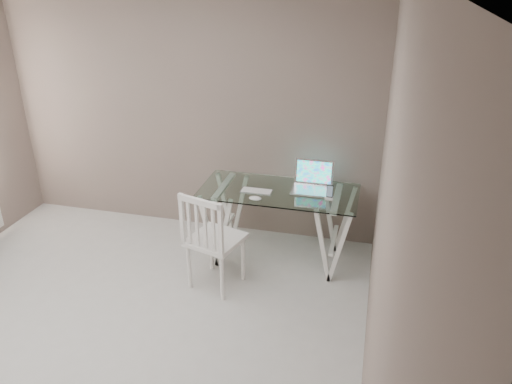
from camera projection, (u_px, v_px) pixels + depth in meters
room at (44, 143)px, 3.07m from camera, size 4.50×4.52×2.71m
desk at (278, 224)px, 4.90m from camera, size 1.50×0.70×0.75m
chair at (210, 238)px, 4.37m from camera, size 0.54×0.54×0.96m
laptop at (312, 182)px, 4.77m from camera, size 0.37×0.30×0.26m
keyboard at (257, 191)px, 4.73m from camera, size 0.31×0.13×0.01m
mouse at (255, 198)px, 4.55m from camera, size 0.12×0.07×0.04m
phone_dock at (330, 195)px, 4.57m from camera, size 0.07×0.07×0.13m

